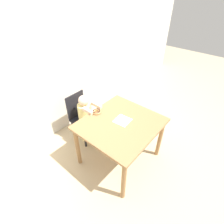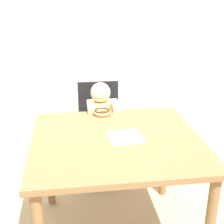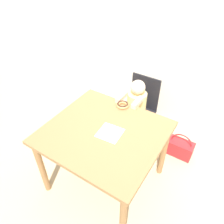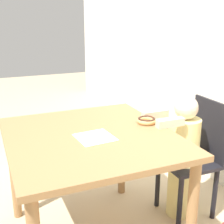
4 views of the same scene
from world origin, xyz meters
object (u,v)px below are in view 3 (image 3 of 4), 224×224
at_px(chair, 139,110).
at_px(child_figure, 135,113).
at_px(donut, 123,105).
at_px(handbag, 180,148).

bearing_deg(chair, child_figure, -90.00).
bearing_deg(donut, chair, 87.23).
xyz_separation_m(chair, child_figure, (0.00, -0.11, 0.03)).
bearing_deg(child_figure, chair, 90.00).
bearing_deg(chair, handbag, -0.54).
distance_m(donut, handbag, 0.98).
bearing_deg(donut, child_figure, 86.18).
distance_m(chair, child_figure, 0.11).
height_order(donut, handbag, donut).
xyz_separation_m(chair, donut, (-0.02, -0.40, 0.34)).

